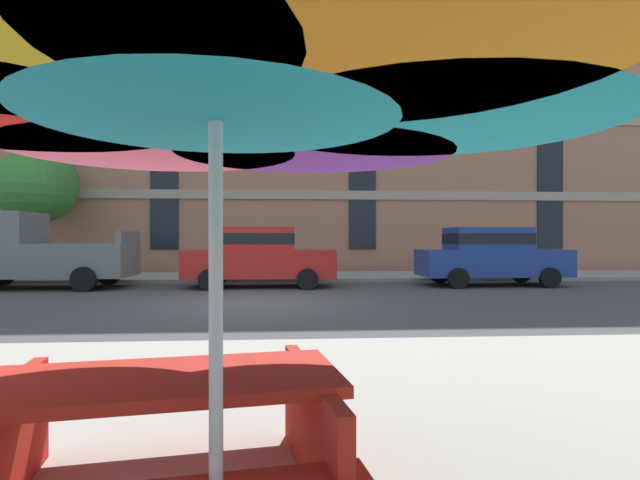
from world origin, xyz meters
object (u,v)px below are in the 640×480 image
street_tree_left (37,187)px  patio_umbrella (216,71)px  pickup_gray (32,253)px  sedan_blue (490,254)px  sedan_red (259,255)px  picnic_table (164,430)px

street_tree_left → patio_umbrella: street_tree_left is taller
pickup_gray → sedan_blue: pickup_gray is taller
pickup_gray → sedan_blue: (13.55, -0.00, -0.08)m
pickup_gray → sedan_red: (6.48, -0.00, -0.08)m
sedan_blue → street_tree_left: size_ratio=0.93×
sedan_red → street_tree_left: (-8.04, 3.52, 2.31)m
street_tree_left → picnic_table: bearing=-62.4°
sedan_red → patio_umbrella: 12.77m
pickup_gray → picnic_table: pickup_gray is taller
patio_umbrella → picnic_table: size_ratio=1.72×
sedan_blue → patio_umbrella: patio_umbrella is taller
street_tree_left → patio_umbrella: size_ratio=1.37×
sedan_blue → patio_umbrella: (-6.54, -12.70, 1.22)m
pickup_gray → street_tree_left: street_tree_left is taller
picnic_table → pickup_gray: bearing=118.7°
patio_umbrella → picnic_table: bearing=124.2°
street_tree_left → patio_umbrella: 18.38m
sedan_blue → patio_umbrella: bearing=-117.3°
sedan_blue → street_tree_left: street_tree_left is taller
sedan_red → patio_umbrella: size_ratio=1.27×
pickup_gray → street_tree_left: (-1.56, 3.52, 2.23)m
pickup_gray → sedan_red: size_ratio=1.16×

